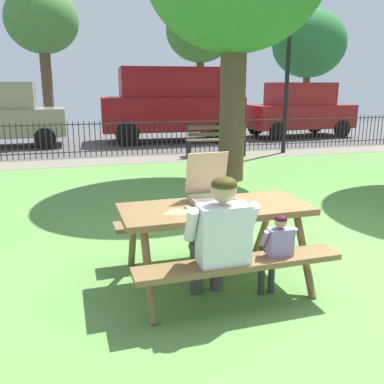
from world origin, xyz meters
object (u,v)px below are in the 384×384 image
child_at_table (276,248)px  adult_at_table (219,237)px  lamp_post_walkway (289,50)px  parked_car_left (172,103)px  picnic_table_foreground (215,223)px  pizza_box_open (211,191)px  far_tree_midright (309,44)px  far_tree_center (200,31)px  pizza_slice_on_table (181,211)px  parked_car_center (299,109)px  far_tree_midleft (42,22)px  park_bench_center (216,141)px

child_at_table → adult_at_table: bearing=178.0°
lamp_post_walkway → parked_car_left: bearing=126.4°
picnic_table_foreground → pizza_box_open: size_ratio=3.60×
adult_at_table → parked_car_left: 11.24m
picnic_table_foreground → far_tree_midright: (10.81, 16.85, 3.35)m
far_tree_center → picnic_table_foreground: bearing=-106.2°
lamp_post_walkway → far_tree_midright: bearing=56.9°
lamp_post_walkway → pizza_slice_on_table: bearing=-123.9°
parked_car_center → far_tree_midleft: bearing=145.4°
pizza_box_open → pizza_slice_on_table: pizza_box_open is taller
parked_car_left → far_tree_center: bearing=65.3°
picnic_table_foreground → far_tree_midleft: bearing=97.8°
pizza_box_open → picnic_table_foreground: bearing=-93.4°
adult_at_table → park_bench_center: size_ratio=0.73×
picnic_table_foreground → far_tree_midright: size_ratio=0.32×
parked_car_left → far_tree_midright: (8.83, 6.33, 2.64)m
parked_car_left → park_bench_center: bearing=-82.7°
adult_at_table → lamp_post_walkway: 9.18m
pizza_box_open → adult_at_table: bearing=-102.3°
park_bench_center → lamp_post_walkway: bearing=1.2°
child_at_table → far_tree_center: size_ratio=0.14×
picnic_table_foreground → adult_at_table: size_ratio=1.54×
child_at_table → pizza_box_open: bearing=118.8°
adult_at_table → far_tree_midright: 20.78m
adult_at_table → parked_car_left: bearing=79.1°
far_tree_midleft → picnic_table_foreground: bearing=-82.2°
park_bench_center → far_tree_midright: far_tree_midright is taller
parked_car_center → far_tree_midleft: (-9.17, 6.33, 3.54)m
adult_at_table → pizza_box_open: bearing=77.7°
child_at_table → far_tree_midleft: bearing=98.8°
pizza_slice_on_table → parked_car_left: bearing=77.5°
far_tree_center → parked_car_center: bearing=-72.8°
pizza_slice_on_table → far_tree_midright: bearing=56.6°
adult_at_table → lamp_post_walkway: size_ratio=0.25×
far_tree_midleft → parked_car_left: bearing=-55.8°
far_tree_midleft → park_bench_center: bearing=-64.1°
pizza_box_open → far_tree_midright: size_ratio=0.09×
child_at_table → parked_car_center: 12.81m
picnic_table_foreground → lamp_post_walkway: size_ratio=0.39×
far_tree_midleft → parked_car_center: bearing=-34.6°
child_at_table → far_tree_midright: far_tree_midright is taller
pizza_slice_on_table → far_tree_midleft: size_ratio=0.04×
adult_at_table → far_tree_center: bearing=73.8°
pizza_box_open → park_bench_center: (2.41, 6.93, -0.47)m
park_bench_center → parked_car_left: 3.57m
pizza_slice_on_table → far_tree_center: 18.09m
park_bench_center → far_tree_midright: size_ratio=0.29×
lamp_post_walkway → far_tree_midleft: bearing=125.0°
parked_car_left → far_tree_center: size_ratio=0.81×
picnic_table_foreground → pizza_box_open: pizza_box_open is taller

